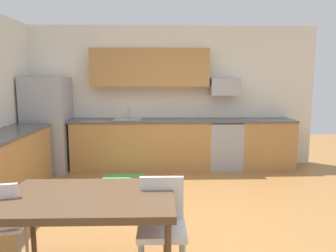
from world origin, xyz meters
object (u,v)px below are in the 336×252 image
object	(u,v)px
dining_table	(90,202)
oven_range	(224,144)
microwave	(225,87)
chair_near_table	(162,220)
refrigerator	(48,125)

from	to	relation	value
dining_table	oven_range	bearing A→B (deg)	62.23
microwave	chair_near_table	distance (m)	3.89
microwave	chair_near_table	xyz separation A→B (m)	(-1.22, -3.54, -1.04)
refrigerator	oven_range	world-z (taller)	refrigerator
refrigerator	chair_near_table	world-z (taller)	refrigerator
oven_range	dining_table	size ratio (longest dim) A/B	0.65
oven_range	dining_table	world-z (taller)	oven_range
oven_range	dining_table	distance (m)	3.90
refrigerator	chair_near_table	size ratio (longest dim) A/B	2.02
refrigerator	oven_range	xyz separation A→B (m)	(3.29, 0.08, -0.41)
microwave	dining_table	distance (m)	4.08
dining_table	chair_near_table	bearing A→B (deg)	0.77
oven_range	chair_near_table	size ratio (longest dim) A/B	1.07
refrigerator	oven_range	distance (m)	3.31
oven_range	dining_table	bearing A→B (deg)	-117.77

